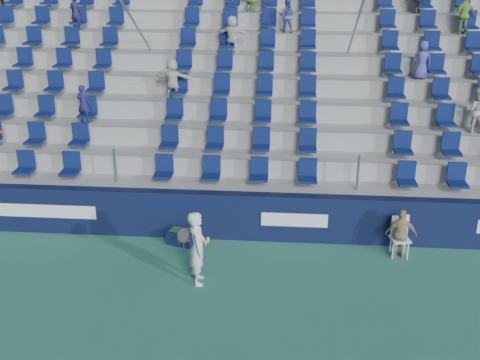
% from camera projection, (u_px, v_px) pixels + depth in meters
% --- Properties ---
extents(ground, '(70.00, 70.00, 0.00)m').
position_uv_depth(ground, '(219.00, 311.00, 12.08)').
color(ground, '#32745C').
rests_on(ground, ground).
extents(sponsor_wall, '(24.00, 0.32, 1.20)m').
position_uv_depth(sponsor_wall, '(233.00, 216.00, 14.75)').
color(sponsor_wall, '#0E1535').
rests_on(sponsor_wall, ground).
extents(grandstand, '(24.00, 8.17, 6.63)m').
position_uv_depth(grandstand, '(248.00, 101.00, 18.86)').
color(grandstand, '#A9A9A3').
rests_on(grandstand, ground).
extents(tennis_player, '(0.69, 0.67, 1.67)m').
position_uv_depth(tennis_player, '(197.00, 248.00, 12.76)').
color(tennis_player, white).
rests_on(tennis_player, ground).
extents(line_judge_chair, '(0.50, 0.51, 0.96)m').
position_uv_depth(line_judge_chair, '(400.00, 233.00, 14.01)').
color(line_judge_chair, white).
rests_on(line_judge_chair, ground).
extents(line_judge, '(0.73, 0.36, 1.21)m').
position_uv_depth(line_judge, '(401.00, 234.00, 13.85)').
color(line_judge, tan).
rests_on(line_judge, ground).
extents(ball_bin, '(0.73, 0.58, 0.36)m').
position_uv_depth(ball_bin, '(181.00, 236.00, 14.63)').
color(ball_bin, '#0E1735').
rests_on(ball_bin, ground).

